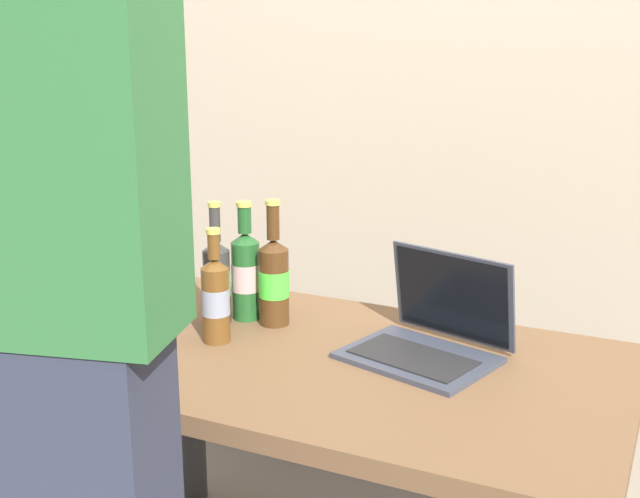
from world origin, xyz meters
TOP-DOWN VIEW (x-y plane):
  - desk at (0.00, 0.00)m, footprint 1.33×0.77m
  - laptop at (0.20, 0.11)m, footprint 0.38×0.35m
  - beer_bottle_brown at (-0.30, 0.14)m, footprint 0.07×0.07m
  - beer_bottle_dark at (-0.21, 0.14)m, footprint 0.08×0.08m
  - beer_bottle_green at (-0.28, -0.03)m, footprint 0.07×0.07m
  - beer_bottle_amber at (-0.35, 0.08)m, footprint 0.07×0.07m
  - person_figure at (-0.20, -0.66)m, footprint 0.48×0.33m
  - coffee_mug at (-0.49, -0.08)m, footprint 0.12×0.08m
  - back_wall at (0.00, 0.79)m, footprint 6.00×0.10m

SIDE VIEW (x-z plane):
  - desk at x=0.00m, z-range 0.24..0.95m
  - laptop at x=0.20m, z-range 0.64..0.87m
  - coffee_mug at x=-0.49m, z-range 0.71..0.81m
  - beer_bottle_green at x=-0.28m, z-range 0.68..0.95m
  - beer_bottle_amber at x=-0.35m, z-range 0.66..0.97m
  - beer_bottle_dark at x=-0.21m, z-range 0.66..0.98m
  - beer_bottle_brown at x=-0.30m, z-range 0.67..0.98m
  - person_figure at x=-0.20m, z-range 0.02..1.77m
  - back_wall at x=0.00m, z-range 0.00..2.60m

